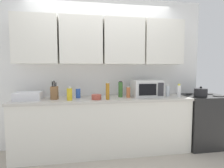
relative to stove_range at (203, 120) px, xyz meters
The scene contains 15 objects.
wall_back_with_cabinets 2.13m from the stove_range, behind, with size 3.68×0.38×2.60m.
counter_run 1.79m from the stove_range, behind, with size 2.81×0.63×0.90m.
stove_range is the anchor object (origin of this frame).
kettle 0.57m from the stove_range, 140.53° to the right, with size 0.21×0.21×0.17m.
microwave 1.21m from the stove_range, behind, with size 0.48×0.37×0.28m.
dish_rack 2.99m from the stove_range, behind, with size 0.38×0.30×0.12m, color silver.
knife_block 2.62m from the stove_range, behind, with size 0.11×0.13×0.29m.
bottle_amber_vinegar 1.85m from the stove_range, behind, with size 0.06×0.06×0.27m.
bottle_clear_tall 0.87m from the stove_range, behind, with size 0.06×0.06×0.20m.
bottle_blue_cleaner 2.27m from the stove_range, behind, with size 0.07×0.07×0.18m.
bottle_spice_jar 1.49m from the stove_range, behind, with size 0.06×0.06×0.19m.
bottle_green_oil 1.62m from the stove_range, behind, with size 0.07×0.07×0.27m.
bottle_white_jar 0.77m from the stove_range, behind, with size 0.06×0.06×0.22m.
bottle_yellow_mustard 2.39m from the stove_range, behind, with size 0.08×0.08×0.21m.
bowl_ceramic_small 1.99m from the stove_range, behind, with size 0.15×0.15×0.08m, color #B24C3D.
Camera 1 is at (-0.36, -3.25, 1.37)m, focal length 29.60 mm.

